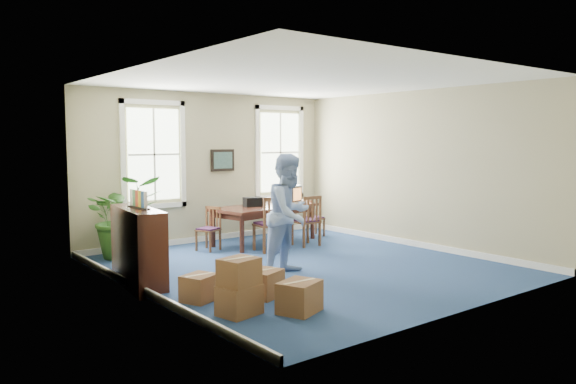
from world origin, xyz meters
TOP-DOWN VIEW (x-y plane):
  - floor at (0.00, 0.00)m, footprint 6.50×6.50m
  - ceiling at (0.00, 0.00)m, footprint 6.50×6.50m
  - wall_back at (0.00, 3.25)m, footprint 6.50×0.00m
  - wall_front at (0.00, -3.25)m, footprint 6.50×0.00m
  - wall_left at (-3.00, 0.00)m, footprint 0.00×6.50m
  - wall_right at (3.00, 0.00)m, footprint 0.00×6.50m
  - baseboard_back at (0.00, 3.22)m, footprint 6.00×0.04m
  - baseboard_left at (-2.97, 0.00)m, footprint 0.04×6.50m
  - baseboard_right at (2.97, 0.00)m, footprint 0.04×6.50m
  - window_left at (-1.30, 3.23)m, footprint 1.40×0.12m
  - window_right at (1.90, 3.23)m, footprint 1.40×0.12m
  - wall_picture at (0.30, 3.20)m, footprint 0.58×0.06m
  - conference_table at (0.77, 2.27)m, footprint 2.49×1.45m
  - crt_tv at (1.46, 2.32)m, footprint 0.58×0.60m
  - game_console at (1.78, 2.27)m, footprint 0.20×0.23m
  - equipment_bag at (0.50, 2.32)m, footprint 0.42×0.32m
  - chair_near_left at (0.29, 1.47)m, footprint 0.55×0.55m
  - chair_near_right at (1.25, 1.47)m, footprint 0.49×0.49m
  - chair_end_left at (-0.62, 2.27)m, footprint 0.51×0.51m
  - chair_end_right at (2.15, 2.27)m, footprint 0.42×0.42m
  - man at (-0.53, -0.25)m, footprint 1.14×0.99m
  - credenza at (-2.75, 0.67)m, footprint 0.63×1.59m
  - brochure_rack at (-2.73, 0.67)m, footprint 0.20×0.67m
  - potted_plant at (-2.19, 2.66)m, footprint 1.54×1.39m
  - cardboard_boxes at (-2.20, -1.51)m, footprint 1.67×1.67m

SIDE VIEW (x-z plane):
  - floor at x=0.00m, z-range 0.00..0.00m
  - baseboard_back at x=0.00m, z-range 0.00..0.12m
  - baseboard_left at x=-2.97m, z-range 0.00..0.12m
  - baseboard_right at x=2.97m, z-range 0.00..0.12m
  - cardboard_boxes at x=-2.20m, z-range 0.00..0.76m
  - conference_table at x=0.77m, z-range 0.00..0.80m
  - chair_end_right at x=2.15m, z-range 0.00..0.85m
  - chair_end_left at x=-0.62m, z-range 0.00..0.86m
  - chair_near_right at x=1.25m, z-range 0.00..1.05m
  - chair_near_left at x=0.29m, z-range 0.00..1.10m
  - credenza at x=-2.75m, z-range 0.00..1.22m
  - potted_plant at x=-2.19m, z-range 0.00..1.55m
  - game_console at x=1.78m, z-range 0.80..0.85m
  - equipment_bag at x=0.50m, z-range 0.80..0.99m
  - man at x=-0.53m, z-range 0.00..1.97m
  - crt_tv at x=1.46m, z-range 0.80..1.20m
  - brochure_rack at x=-2.73m, z-range 1.22..1.51m
  - wall_back at x=0.00m, z-range -1.65..4.85m
  - wall_front at x=0.00m, z-range -1.65..4.85m
  - wall_left at x=-3.00m, z-range -1.65..4.85m
  - wall_right at x=3.00m, z-range -1.65..4.85m
  - wall_picture at x=0.30m, z-range 1.51..1.99m
  - window_left at x=-1.30m, z-range 0.80..3.00m
  - window_right at x=1.90m, z-range 0.80..3.00m
  - ceiling at x=0.00m, z-range 3.20..3.20m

